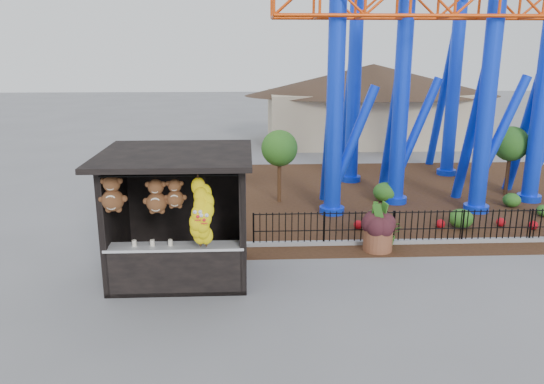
{
  "coord_description": "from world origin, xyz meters",
  "views": [
    {
      "loc": [
        -1.35,
        -11.11,
        5.4
      ],
      "look_at": [
        -0.75,
        1.5,
        2.0
      ],
      "focal_mm": 35.0,
      "sensor_mm": 36.0,
      "label": 1
    }
  ],
  "objects_px": {
    "roller_coaster": "(429,19)",
    "prize_booth": "(178,219)",
    "potted_plant": "(387,234)",
    "terracotta_planter": "(378,239)"
  },
  "relations": [
    {
      "from": "prize_booth",
      "to": "terracotta_planter",
      "type": "relative_size",
      "value": 4.36
    },
    {
      "from": "terracotta_planter",
      "to": "potted_plant",
      "type": "height_order",
      "value": "potted_plant"
    },
    {
      "from": "roller_coaster",
      "to": "potted_plant",
      "type": "relative_size",
      "value": 12.91
    },
    {
      "from": "prize_booth",
      "to": "potted_plant",
      "type": "xyz_separation_m",
      "value": [
        5.54,
        1.8,
        -1.1
      ]
    },
    {
      "from": "prize_booth",
      "to": "terracotta_planter",
      "type": "distance_m",
      "value": 5.61
    },
    {
      "from": "roller_coaster",
      "to": "potted_plant",
      "type": "distance_m",
      "value": 8.57
    },
    {
      "from": "potted_plant",
      "to": "roller_coaster",
      "type": "bearing_deg",
      "value": 80.66
    },
    {
      "from": "roller_coaster",
      "to": "terracotta_planter",
      "type": "distance_m",
      "value": 8.84
    },
    {
      "from": "roller_coaster",
      "to": "prize_booth",
      "type": "bearing_deg",
      "value": -137.92
    },
    {
      "from": "potted_plant",
      "to": "terracotta_planter",
      "type": "bearing_deg",
      "value": -135.62
    }
  ]
}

